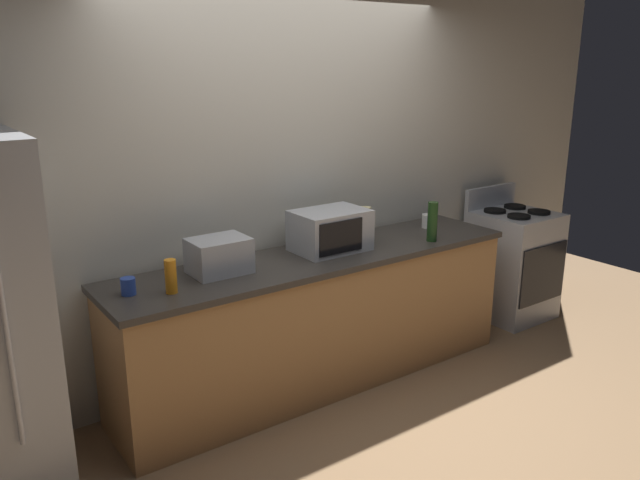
% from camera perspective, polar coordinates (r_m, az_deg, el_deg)
% --- Properties ---
extents(ground_plane, '(8.00, 8.00, 0.00)m').
position_cam_1_polar(ground_plane, '(4.13, 3.34, -14.73)').
color(ground_plane, '#93704C').
extents(back_wall, '(6.40, 0.10, 2.70)m').
position_cam_1_polar(back_wall, '(4.28, -3.21, 5.75)').
color(back_wall, beige).
rests_on(back_wall, ground_plane).
extents(counter_run, '(2.84, 0.64, 0.90)m').
position_cam_1_polar(counter_run, '(4.21, 0.00, -7.19)').
color(counter_run, '#B27F4C').
rests_on(counter_run, ground_plane).
extents(stove_range, '(0.60, 0.61, 1.08)m').
position_cam_1_polar(stove_range, '(5.54, 17.08, -2.04)').
color(stove_range, '#B7BABF').
rests_on(stove_range, ground_plane).
extents(microwave, '(0.48, 0.35, 0.27)m').
position_cam_1_polar(microwave, '(4.12, 0.92, 0.88)').
color(microwave, '#B7BABF').
rests_on(microwave, counter_run).
extents(toaster_oven, '(0.34, 0.26, 0.21)m').
position_cam_1_polar(toaster_oven, '(3.74, -9.17, -1.42)').
color(toaster_oven, '#B7BABF').
rests_on(toaster_oven, counter_run).
extents(bottle_hand_soap, '(0.08, 0.08, 0.24)m').
position_cam_1_polar(bottle_hand_soap, '(4.38, 4.15, 1.50)').
color(bottle_hand_soap, beige).
rests_on(bottle_hand_soap, counter_run).
extents(bottle_wine, '(0.07, 0.07, 0.28)m').
position_cam_1_polar(bottle_wine, '(4.40, 10.18, 1.65)').
color(bottle_wine, '#1E3F19').
rests_on(bottle_wine, counter_run).
extents(bottle_dish_soap, '(0.06, 0.06, 0.19)m').
position_cam_1_polar(bottle_dish_soap, '(3.47, -13.42, -3.23)').
color(bottle_dish_soap, orange).
rests_on(bottle_dish_soap, counter_run).
extents(mug_white, '(0.08, 0.08, 0.10)m').
position_cam_1_polar(mug_white, '(4.77, 9.74, 1.72)').
color(mug_white, white).
rests_on(mug_white, counter_run).
extents(mug_blue, '(0.08, 0.08, 0.09)m').
position_cam_1_polar(mug_blue, '(3.52, -17.05, -4.05)').
color(mug_blue, '#2D4CB2').
rests_on(mug_blue, counter_run).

